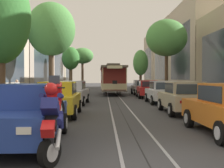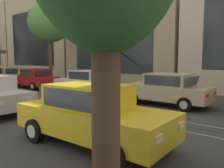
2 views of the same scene
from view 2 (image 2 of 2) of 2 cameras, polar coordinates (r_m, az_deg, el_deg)
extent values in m
cube|color=tan|center=(21.72, 3.50, 9.88)|extent=(4.74, 11.64, 7.42)
cube|color=#2D3842|center=(19.82, -0.42, 9.20)|extent=(0.04, 8.36, 4.45)
cube|color=#BCAD93|center=(30.31, -15.73, 11.64)|extent=(4.87, 11.64, 10.69)
cube|color=#2D3842|center=(28.90, -19.63, 10.75)|extent=(0.04, 8.36, 6.41)
cube|color=#BCAD93|center=(40.36, -26.35, 9.82)|extent=(4.18, 11.64, 10.76)
cube|color=gold|center=(6.05, -4.80, -8.96)|extent=(1.85, 4.32, 0.66)
cube|color=gold|center=(6.02, -5.91, -2.92)|extent=(1.50, 2.08, 0.60)
cube|color=#2D3842|center=(5.49, 0.48, -3.96)|extent=(1.33, 0.24, 0.47)
cube|color=#2D3842|center=(6.88, -13.09, -2.10)|extent=(1.30, 0.21, 0.45)
cube|color=#2D3842|center=(6.58, -1.43, -2.14)|extent=(0.05, 1.81, 0.47)
cube|color=#2D3842|center=(5.51, -11.27, -3.83)|extent=(0.05, 1.81, 0.47)
cube|color=white|center=(5.39, 17.00, -9.97)|extent=(0.28, 0.04, 0.14)
cube|color=#B21414|center=(7.95, -13.70, -4.79)|extent=(0.28, 0.04, 0.12)
cube|color=white|center=(4.41, 11.76, -13.45)|extent=(0.28, 0.04, 0.14)
cube|color=#B21414|center=(7.31, -20.55, -5.92)|extent=(0.28, 0.04, 0.12)
cylinder|color=black|center=(6.11, 10.53, -12.11)|extent=(0.21, 0.64, 0.64)
cylinder|color=silver|center=(6.21, 11.00, -11.84)|extent=(0.02, 0.35, 0.35)
cylinder|color=black|center=(4.71, 0.28, -17.63)|extent=(0.21, 0.64, 0.64)
cylinder|color=silver|center=(4.63, -0.59, -18.06)|extent=(0.02, 0.35, 0.35)
cylinder|color=black|center=(7.64, -7.78, -8.39)|extent=(0.21, 0.64, 0.64)
cylinder|color=silver|center=(7.72, -7.19, -8.24)|extent=(0.02, 0.35, 0.35)
cylinder|color=black|center=(6.57, -18.94, -11.05)|extent=(0.21, 0.64, 0.64)
cylinder|color=silver|center=(6.52, -19.76, -11.22)|extent=(0.02, 0.35, 0.35)
cube|color=#2D3842|center=(11.25, -25.09, 0.65)|extent=(0.12, 1.81, 0.47)
cube|color=white|center=(9.17, -20.10, -3.57)|extent=(0.28, 0.05, 0.14)
cylinder|color=black|center=(10.11, -20.71, -5.20)|extent=(0.23, 0.65, 0.64)
cylinder|color=silver|center=(10.16, -20.16, -5.13)|extent=(0.04, 0.35, 0.35)
cylinder|color=silver|center=(12.53, -26.10, -3.33)|extent=(0.04, 0.35, 0.35)
cube|color=#C1B28E|center=(11.49, 13.33, -2.01)|extent=(1.91, 4.34, 0.66)
cube|color=#C1B28E|center=(11.36, 14.09, 1.08)|extent=(1.53, 2.10, 0.60)
cube|color=#2D3842|center=(11.74, 10.39, 1.21)|extent=(1.34, 0.25, 0.47)
cube|color=#2D3842|center=(10.90, 19.70, 0.61)|extent=(1.30, 0.23, 0.45)
cube|color=#2D3842|center=(10.69, 12.36, 0.83)|extent=(0.08, 1.81, 0.47)
cube|color=#2D3842|center=(12.03, 15.62, 1.30)|extent=(0.08, 1.81, 0.47)
cube|color=white|center=(12.12, 2.97, -0.98)|extent=(0.28, 0.05, 0.14)
cube|color=#B21414|center=(10.18, 22.91, -2.76)|extent=(0.28, 0.05, 0.12)
cube|color=white|center=(13.03, 5.89, -0.52)|extent=(0.28, 0.05, 0.14)
cube|color=#B21414|center=(11.24, 24.55, -2.05)|extent=(0.28, 0.05, 0.12)
cylinder|color=black|center=(11.45, 5.32, -3.58)|extent=(0.22, 0.64, 0.64)
cylinder|color=silver|center=(11.36, 5.01, -3.65)|extent=(0.03, 0.35, 0.35)
cylinder|color=black|center=(12.92, 9.72, -2.55)|extent=(0.22, 0.64, 0.64)
cylinder|color=silver|center=(13.02, 9.96, -2.49)|extent=(0.03, 0.35, 0.35)
cylinder|color=black|center=(10.21, 17.83, -4.99)|extent=(0.22, 0.64, 0.64)
cylinder|color=silver|center=(10.11, 17.60, -5.09)|extent=(0.03, 0.35, 0.35)
cylinder|color=black|center=(11.84, 21.00, -3.63)|extent=(0.22, 0.64, 0.64)
cylinder|color=silver|center=(11.95, 21.17, -3.55)|extent=(0.03, 0.35, 0.35)
cube|color=silver|center=(14.86, -6.74, -0.13)|extent=(1.84, 4.32, 0.66)
cube|color=silver|center=(14.70, -6.35, 2.28)|extent=(1.49, 2.08, 0.60)
cube|color=#2D3842|center=(15.30, -8.58, 2.32)|extent=(1.33, 0.23, 0.47)
cube|color=#2D3842|center=(13.89, -2.90, 2.02)|extent=(1.30, 0.21, 0.45)
cube|color=#2D3842|center=(14.18, -8.49, 2.12)|extent=(0.05, 1.81, 0.47)
cube|color=#2D3842|center=(15.23, -4.36, 2.42)|extent=(0.05, 1.81, 0.47)
cube|color=white|center=(16.10, -13.57, 0.57)|extent=(0.28, 0.04, 0.14)
cube|color=#B21414|center=(12.98, -1.78, -0.52)|extent=(0.28, 0.04, 0.12)
cube|color=white|center=(16.81, -10.57, 0.85)|extent=(0.28, 0.04, 0.14)
cube|color=#B21414|center=(13.84, 1.21, -0.12)|extent=(0.28, 0.04, 0.12)
cylinder|color=black|center=(15.30, -12.58, -1.30)|extent=(0.21, 0.64, 0.64)
cylinder|color=silver|center=(15.24, -12.91, -1.33)|extent=(0.02, 0.35, 0.35)
cylinder|color=black|center=(16.45, -7.80, -0.71)|extent=(0.21, 0.64, 0.64)
cylinder|color=silver|center=(16.53, -7.53, -0.68)|extent=(0.02, 0.35, 0.35)
cylinder|color=black|center=(13.35, -5.38, -2.22)|extent=(0.21, 0.64, 0.64)
cylinder|color=silver|center=(13.27, -5.71, -2.27)|extent=(0.02, 0.35, 0.35)
cylinder|color=black|center=(14.65, -0.59, -1.47)|extent=(0.21, 0.64, 0.64)
cylinder|color=silver|center=(14.73, -0.32, -1.43)|extent=(0.02, 0.35, 0.35)
cube|color=red|center=(19.26, -19.01, 0.97)|extent=(1.99, 4.37, 0.66)
cube|color=red|center=(19.09, -18.84, 2.83)|extent=(1.56, 2.13, 0.60)
cube|color=#2D3842|center=(19.82, -20.07, 2.83)|extent=(1.34, 0.28, 0.47)
cube|color=#2D3842|center=(18.08, -16.93, 2.67)|extent=(1.30, 0.25, 0.45)
cube|color=#2D3842|center=(18.72, -20.81, 2.70)|extent=(0.11, 1.81, 0.47)
cube|color=#2D3842|center=(19.48, -16.95, 2.94)|extent=(0.11, 1.81, 0.47)
cube|color=white|center=(20.89, -23.34, 1.44)|extent=(0.28, 0.05, 0.14)
cube|color=#B21414|center=(17.12, -16.96, 0.79)|extent=(0.28, 0.05, 0.12)
cube|color=white|center=(21.40, -20.66, 1.64)|extent=(0.28, 0.05, 0.14)
cube|color=#B21414|center=(17.74, -13.92, 1.04)|extent=(0.28, 0.05, 0.12)
cylinder|color=black|center=(20.04, -23.08, 0.05)|extent=(0.23, 0.65, 0.64)
cylinder|color=silver|center=(20.00, -23.36, 0.02)|extent=(0.04, 0.35, 0.35)
cylinder|color=black|center=(20.88, -18.75, 0.42)|extent=(0.23, 0.65, 0.64)
cylinder|color=silver|center=(20.93, -18.49, 0.45)|extent=(0.04, 0.35, 0.35)
cylinder|color=black|center=(17.70, -19.24, -0.52)|extent=(0.23, 0.65, 0.64)
cylinder|color=silver|center=(17.65, -19.55, -0.55)|extent=(0.04, 0.35, 0.35)
cylinder|color=black|center=(18.64, -14.56, -0.07)|extent=(0.23, 0.65, 0.64)
cylinder|color=silver|center=(18.70, -14.29, -0.05)|extent=(0.04, 0.35, 0.35)
cube|color=#B7B7BC|center=(23.70, -25.57, 1.58)|extent=(1.86, 4.32, 0.66)
cube|color=#B7B7BC|center=(23.53, -25.47, 3.09)|extent=(1.50, 2.08, 0.60)
cube|color=#2D3842|center=(24.28, -26.38, 3.07)|extent=(1.33, 0.24, 0.47)
cube|color=#2D3842|center=(22.49, -24.09, 3.00)|extent=(1.30, 0.21, 0.45)
cube|color=#2D3842|center=(23.88, -23.88, 3.19)|extent=(0.05, 1.81, 0.47)
cube|color=#B21414|center=(21.53, -24.28, 1.52)|extent=(0.28, 0.04, 0.12)
cube|color=#B21414|center=(22.08, -21.73, 1.72)|extent=(0.28, 0.04, 0.12)
cylinder|color=black|center=(25.31, -25.15, 1.08)|extent=(0.21, 0.64, 0.64)
cylinder|color=silver|center=(25.36, -24.93, 1.10)|extent=(0.02, 0.35, 0.35)
cylinder|color=black|center=(22.14, -25.98, 0.44)|extent=(0.21, 0.64, 0.64)
cylinder|color=silver|center=(22.09, -26.24, 0.41)|extent=(0.02, 0.35, 0.35)
cylinder|color=black|center=(22.98, -22.07, 0.78)|extent=(0.21, 0.64, 0.64)
cylinder|color=silver|center=(23.04, -21.83, 0.80)|extent=(0.02, 0.35, 0.35)
cylinder|color=brown|center=(3.15, -1.55, -5.03)|extent=(0.41, 0.41, 3.21)
cylinder|color=#4C3826|center=(20.21, -15.25, 5.98)|extent=(0.30, 0.30, 4.60)
ellipsoid|color=#4C8E42|center=(20.47, -15.50, 14.79)|extent=(3.74, 3.15, 3.35)
cylinder|color=beige|center=(19.19, -25.50, 3.69)|extent=(0.08, 0.08, 2.30)
camera|label=1|loc=(10.99, 92.11, -2.72)|focal=44.61mm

